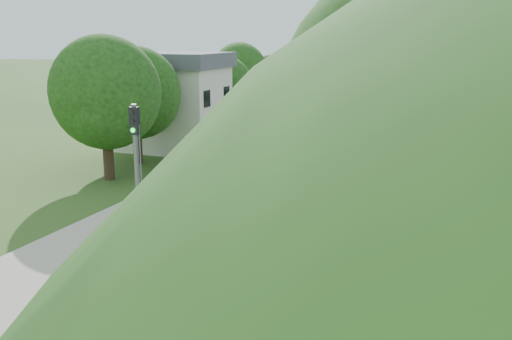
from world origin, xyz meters
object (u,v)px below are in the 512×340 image
at_px(signal_farside, 411,133).
at_px(station_building, 173,101).
at_px(signal_platform, 137,165).
at_px(signal_gantry, 415,77).
at_px(train, 393,99).
at_px(lamppost_far, 189,181).

bearing_deg(signal_farside, station_building, 157.90).
xyz_separation_m(signal_platform, signal_farside, (9.10, 13.98, -0.32)).
height_order(station_building, signal_farside, station_building).
bearing_deg(signal_platform, signal_gantry, 83.50).
distance_m(station_building, signal_platform, 24.80).
height_order(train, signal_farside, signal_farside).
height_order(signal_gantry, signal_farside, signal_farside).
bearing_deg(station_building, train, 61.62).
height_order(station_building, train, station_building).
bearing_deg(signal_gantry, station_building, -123.38).
bearing_deg(station_building, signal_farside, -22.10).
bearing_deg(signal_platform, lamppost_far, 98.13).
distance_m(station_building, signal_gantry, 29.94).
distance_m(train, signal_farside, 34.72).
height_order(lamppost_far, signal_platform, signal_platform).
height_order(train, signal_platform, signal_platform).
xyz_separation_m(train, signal_farside, (6.20, -34.11, 1.84)).
bearing_deg(lamppost_far, signal_farside, 39.66).
distance_m(signal_platform, signal_farside, 16.68).
relative_size(station_building, signal_gantry, 1.02).
bearing_deg(signal_gantry, signal_farside, -83.59).
relative_size(signal_gantry, signal_farside, 1.32).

